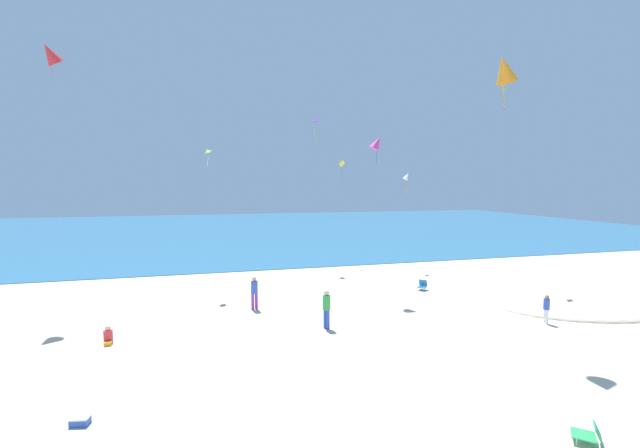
% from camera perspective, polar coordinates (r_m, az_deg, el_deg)
% --- Properties ---
extents(ground_plane, '(120.00, 120.00, 0.00)m').
position_cam_1_polar(ground_plane, '(21.06, -1.44, -12.41)').
color(ground_plane, beige).
extents(ocean_water, '(120.00, 60.00, 0.05)m').
position_cam_1_polar(ocean_water, '(61.34, -10.57, -0.65)').
color(ocean_water, teal).
rests_on(ocean_water, ground_plane).
extents(dune_mound, '(11.58, 8.11, 1.24)m').
position_cam_1_polar(dune_mound, '(28.08, 32.20, -8.69)').
color(dune_mound, beige).
rests_on(dune_mound, ground_plane).
extents(beach_chair_far_right, '(0.78, 0.79, 0.64)m').
position_cam_1_polar(beach_chair_far_right, '(26.55, 13.82, -8.11)').
color(beach_chair_far_right, '#2370B2').
rests_on(beach_chair_far_right, ground_plane).
extents(beach_chair_far_left, '(0.85, 0.84, 0.54)m').
position_cam_1_polar(beach_chair_far_left, '(13.45, 32.87, -22.93)').
color(beach_chair_far_left, '#2D9956').
rests_on(beach_chair_far_left, ground_plane).
extents(cooler_box, '(0.53, 0.39, 0.23)m').
position_cam_1_polar(cooler_box, '(14.00, -29.95, -22.28)').
color(cooler_box, '#2D56B7').
rests_on(cooler_box, ground_plane).
extents(person_0, '(0.32, 0.32, 1.37)m').
position_cam_1_polar(person_0, '(22.31, 28.54, -9.94)').
color(person_0, white).
rests_on(person_0, ground_plane).
extents(person_1, '(0.39, 0.39, 1.73)m').
position_cam_1_polar(person_1, '(22.00, -8.96, -8.99)').
color(person_1, purple).
rests_on(person_1, ground_plane).
extents(person_2, '(0.40, 0.62, 0.74)m').
position_cam_1_polar(person_2, '(19.57, -26.97, -13.59)').
color(person_2, red).
rests_on(person_2, ground_plane).
extents(person_3, '(0.46, 0.46, 1.76)m').
position_cam_1_polar(person_3, '(18.99, 0.90, -11.20)').
color(person_3, blue).
rests_on(person_3, ground_plane).
extents(kite_white, '(0.60, 0.42, 1.62)m').
position_cam_1_polar(kite_white, '(32.29, 11.77, 6.37)').
color(kite_white, white).
extents(kite_orange, '(1.45, 1.27, 2.17)m').
position_cam_1_polar(kite_orange, '(19.00, 23.90, 18.74)').
color(kite_orange, orange).
extents(kite_red, '(1.42, 1.35, 1.60)m').
position_cam_1_polar(kite_red, '(26.01, -32.91, 18.94)').
color(kite_red, red).
extents(kite_green, '(0.49, 0.45, 1.42)m').
position_cam_1_polar(kite_green, '(28.01, 23.91, 16.52)').
color(kite_green, green).
extents(kite_lime, '(0.48, 0.55, 1.06)m').
position_cam_1_polar(kite_lime, '(25.84, -15.19, 9.55)').
color(kite_lime, '#99DB33').
extents(kite_yellow, '(0.33, 0.55, 1.63)m').
position_cam_1_polar(kite_yellow, '(33.94, 3.01, 8.09)').
color(kite_yellow, yellow).
extents(kite_purple, '(0.54, 0.62, 1.68)m').
position_cam_1_polar(kite_purple, '(32.78, -0.74, 13.91)').
color(kite_purple, purple).
extents(kite_magenta, '(0.97, 0.74, 1.71)m').
position_cam_1_polar(kite_magenta, '(24.32, 7.76, 10.92)').
color(kite_magenta, '#DB3DA8').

